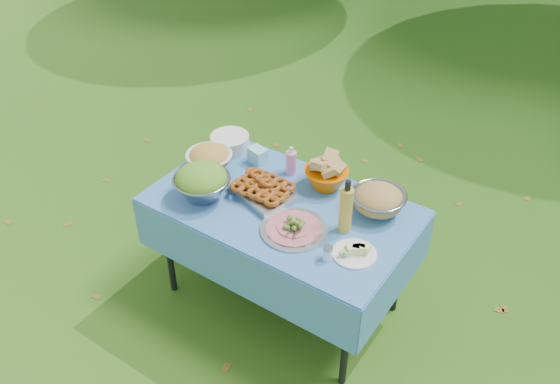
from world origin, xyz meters
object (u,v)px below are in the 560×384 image
(pasta_bowl_steel, at_px, (378,199))
(oil_bottle, at_px, (346,206))
(plate_stack, at_px, (230,142))
(charcuterie_platter, at_px, (294,224))
(bread_bowl, at_px, (326,174))
(picnic_table, at_px, (282,255))
(salad_bowl, at_px, (202,182))

(pasta_bowl_steel, xyz_separation_m, oil_bottle, (-0.07, -0.24, 0.08))
(plate_stack, relative_size, oil_bottle, 0.77)
(charcuterie_platter, bearing_deg, bread_bowl, 98.13)
(picnic_table, relative_size, salad_bowl, 4.58)
(pasta_bowl_steel, bearing_deg, salad_bowl, -153.22)
(picnic_table, bearing_deg, oil_bottle, 1.36)
(salad_bowl, bearing_deg, pasta_bowl_steel, 26.78)
(pasta_bowl_steel, relative_size, charcuterie_platter, 0.83)
(picnic_table, distance_m, plate_stack, 0.79)
(oil_bottle, bearing_deg, charcuterie_platter, -144.59)
(plate_stack, xyz_separation_m, oil_bottle, (0.99, -0.29, 0.11))
(plate_stack, height_order, oil_bottle, oil_bottle)
(plate_stack, relative_size, pasta_bowl_steel, 0.82)
(oil_bottle, bearing_deg, bread_bowl, 134.89)
(picnic_table, distance_m, bread_bowl, 0.56)
(plate_stack, bearing_deg, picnic_table, -26.45)
(oil_bottle, bearing_deg, salad_bowl, -165.96)
(picnic_table, height_order, salad_bowl, salad_bowl)
(salad_bowl, bearing_deg, oil_bottle, 14.04)
(bread_bowl, relative_size, charcuterie_platter, 0.73)
(picnic_table, xyz_separation_m, salad_bowl, (-0.41, -0.19, 0.49))
(picnic_table, height_order, bread_bowl, bread_bowl)
(plate_stack, relative_size, charcuterie_platter, 0.69)
(plate_stack, distance_m, oil_bottle, 1.04)
(charcuterie_platter, xyz_separation_m, oil_bottle, (0.22, 0.15, 0.12))
(salad_bowl, xyz_separation_m, oil_bottle, (0.80, 0.20, 0.06))
(oil_bottle, bearing_deg, picnic_table, -178.64)
(picnic_table, bearing_deg, plate_stack, 153.55)
(plate_stack, distance_m, bread_bowl, 0.71)
(plate_stack, xyz_separation_m, charcuterie_platter, (0.77, -0.44, -0.00))
(picnic_table, distance_m, oil_bottle, 0.67)
(pasta_bowl_steel, distance_m, oil_bottle, 0.26)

